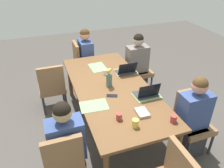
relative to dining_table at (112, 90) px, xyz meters
The scene contains 24 objects.
ground_plane 0.68m from the dining_table, ahead, with size 10.00×10.00×0.00m, color #4C4742.
dining_table is the anchor object (origin of this frame).
chair_near_left_near 1.19m from the dining_table, 130.86° to the right, with size 0.44×0.44×0.90m.
person_near_left_near 1.19m from the dining_table, 135.50° to the right, with size 0.36×0.40×1.19m.
chair_near_left_mid 1.29m from the dining_table, 43.30° to the right, with size 0.44×0.44×0.90m.
person_near_left_mid 1.19m from the dining_table, 43.67° to the right, with size 0.36×0.40×1.19m.
chair_far_left_far 1.26m from the dining_table, 134.95° to the left, with size 0.44×0.44×0.90m.
person_far_left_far 1.16m from the dining_table, 134.43° to the left, with size 0.36×0.40×1.19m.
chair_head_right_right_near 1.55m from the dining_table, ahead, with size 0.44×0.44×0.90m.
person_head_right_right_near 1.49m from the dining_table, ahead, with size 0.40×0.36×1.19m.
chair_far_right_mid 1.13m from the dining_table, 47.41° to the left, with size 0.44×0.44×0.90m.
flower_vase 0.21m from the dining_table, 48.21° to the left, with size 0.10×0.10×0.30m.
placemat_near_left_near 0.54m from the dining_table, 134.99° to the right, with size 0.36×0.26×0.00m, color #7FAD70.
placemat_near_left_mid 0.54m from the dining_table, 44.68° to the right, with size 0.36×0.26×0.00m, color #7FAD70.
placemat_far_left_far 0.53m from the dining_table, 133.73° to the left, with size 0.36×0.26×0.00m, color #7FAD70.
placemat_head_right_right_near 0.70m from the dining_table, ahead, with size 0.36×0.26×0.00m, color #7FAD70.
laptop_near_left_near 0.55m from the dining_table, 135.70° to the right, with size 0.22×0.32×0.21m.
laptop_near_left_mid 0.51m from the dining_table, 47.78° to the right, with size 0.22×0.32×0.21m.
coffee_mug_near_left 0.43m from the dining_table, ahead, with size 0.08×0.08×0.09m, color white.
coffee_mug_near_right 0.76m from the dining_table, 166.86° to the left, with size 0.07×0.07×0.09m, color #AD3D38.
coffee_mug_centre_left 1.07m from the dining_table, 156.92° to the right, with size 0.08×0.08×0.09m, color #AD3D38.
coffee_mug_centre_right 0.92m from the dining_table, behind, with size 0.08×0.08×0.10m, color #DBC64C.
book_red_cover 0.74m from the dining_table, 169.08° to the right, with size 0.20×0.14×0.04m, color #B2A38E.
phone_black 0.25m from the dining_table, 160.30° to the left, with size 0.15×0.07×0.01m, color black.
Camera 1 is at (-2.67, 0.95, 2.49)m, focal length 35.99 mm.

